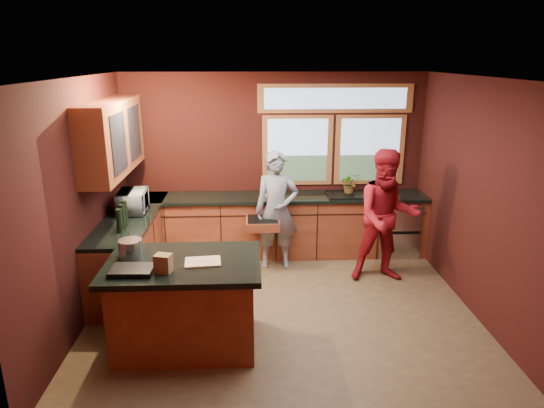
{
  "coord_description": "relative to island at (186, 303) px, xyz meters",
  "views": [
    {
      "loc": [
        -0.35,
        -5.21,
        2.92
      ],
      "look_at": [
        -0.1,
        0.4,
        1.2
      ],
      "focal_mm": 32.0,
      "sensor_mm": 36.0,
      "label": 1
    }
  ],
  "objects": [
    {
      "name": "person_grey",
      "position": [
        1.04,
        1.95,
        0.36
      ],
      "size": [
        0.62,
        0.41,
        1.68
      ],
      "primitive_type": "imported",
      "rotation": [
        0.0,
        0.0,
        -0.01
      ],
      "color": "slate",
      "rests_on": "floor"
    },
    {
      "name": "back_counter",
      "position": [
        1.24,
        2.4,
        -0.01
      ],
      "size": [
        4.5,
        0.64,
        0.93
      ],
      "color": "maroon",
      "rests_on": "floor"
    },
    {
      "name": "left_counter",
      "position": [
        -0.91,
        1.55,
        -0.01
      ],
      "size": [
        0.64,
        2.3,
        0.93
      ],
      "color": "maroon",
      "rests_on": "floor"
    },
    {
      "name": "floor",
      "position": [
        1.04,
        0.7,
        -0.48
      ],
      "size": [
        4.5,
        4.5,
        0.0
      ],
      "primitive_type": "plane",
      "color": "brown",
      "rests_on": "ground"
    },
    {
      "name": "microwave",
      "position": [
        -0.88,
        1.69,
        0.6
      ],
      "size": [
        0.38,
        0.54,
        0.29
      ],
      "primitive_type": "imported",
      "rotation": [
        0.0,
        0.0,
        1.63
      ],
      "color": "#999999",
      "rests_on": "left_counter"
    },
    {
      "name": "person_red",
      "position": [
        2.47,
        1.45,
        0.42
      ],
      "size": [
        0.88,
        0.69,
        1.79
      ],
      "primitive_type": "imported",
      "rotation": [
        0.0,
        0.0,
        -0.02
      ],
      "color": "maroon",
      "rests_on": "floor"
    },
    {
      "name": "black_tray",
      "position": [
        -0.45,
        -0.25,
        0.49
      ],
      "size": [
        0.41,
        0.29,
        0.05
      ],
      "primitive_type": "cube",
      "rotation": [
        0.0,
        0.0,
        -0.03
      ],
      "color": "black",
      "rests_on": "island"
    },
    {
      "name": "island",
      "position": [
        0.0,
        0.0,
        0.0
      ],
      "size": [
        1.55,
        1.05,
        0.95
      ],
      "color": "maroon",
      "rests_on": "floor"
    },
    {
      "name": "paper_towel",
      "position": [
        0.93,
        2.4,
        0.59
      ],
      "size": [
        0.12,
        0.12,
        0.28
      ],
      "primitive_type": "cylinder",
      "color": "silver",
      "rests_on": "back_counter"
    },
    {
      "name": "room_shell",
      "position": [
        0.45,
        1.02,
        1.32
      ],
      "size": [
        4.52,
        4.02,
        2.71
      ],
      "color": "black",
      "rests_on": "ground"
    },
    {
      "name": "potted_plant",
      "position": [
        2.17,
        2.45,
        0.61
      ],
      "size": [
        0.29,
        0.25,
        0.32
      ],
      "primitive_type": "imported",
      "color": "#999999",
      "rests_on": "back_counter"
    },
    {
      "name": "cutting_board",
      "position": [
        0.2,
        -0.05,
        0.48
      ],
      "size": [
        0.37,
        0.28,
        0.02
      ],
      "primitive_type": "cube",
      "rotation": [
        0.0,
        0.0,
        0.09
      ],
      "color": "tan",
      "rests_on": "island"
    },
    {
      "name": "stock_pot",
      "position": [
        -0.55,
        0.15,
        0.56
      ],
      "size": [
        0.24,
        0.24,
        0.18
      ],
      "primitive_type": "cylinder",
      "color": "silver",
      "rests_on": "island"
    },
    {
      "name": "paper_bag",
      "position": [
        -0.15,
        -0.25,
        0.56
      ],
      "size": [
        0.17,
        0.15,
        0.18
      ],
      "primitive_type": "cube",
      "rotation": [
        0.0,
        0.0,
        -0.25
      ],
      "color": "brown",
      "rests_on": "island"
    }
  ]
}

